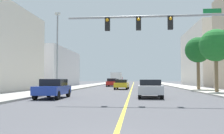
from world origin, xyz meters
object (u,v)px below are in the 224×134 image
(car_silver, at_px, (150,88))
(car_blue, at_px, (53,88))
(car_red, at_px, (112,82))
(delivery_truck, at_px, (117,78))
(palm_mid, at_px, (216,46))
(palm_far, at_px, (198,50))
(street_lamp, at_px, (57,48))
(traffic_signal_mast, at_px, (183,30))
(car_white, at_px, (115,82))
(car_yellow, at_px, (122,84))

(car_silver, bearing_deg, car_blue, -166.68)
(car_red, distance_m, delivery_truck, 14.87)
(palm_mid, relative_size, palm_far, 0.96)
(car_red, xyz_separation_m, car_blue, (-1.85, -27.29, -0.04))
(car_blue, bearing_deg, palm_far, -136.83)
(car_blue, bearing_deg, palm_mid, -153.53)
(street_lamp, xyz_separation_m, car_blue, (1.98, -6.78, -4.01))
(street_lamp, distance_m, palm_far, 17.54)
(traffic_signal_mast, xyz_separation_m, car_silver, (-1.79, 4.04, -3.75))
(traffic_signal_mast, xyz_separation_m, car_white, (-7.34, 35.81, -3.73))
(car_white, distance_m, delivery_truck, 8.92)
(palm_mid, bearing_deg, car_red, 122.06)
(palm_mid, relative_size, delivery_truck, 0.76)
(street_lamp, bearing_deg, car_blue, -73.75)
(traffic_signal_mast, xyz_separation_m, delivery_truck, (-7.53, 44.69, -2.89))
(delivery_truck, bearing_deg, car_yellow, -83.95)
(street_lamp, bearing_deg, palm_mid, 1.82)
(palm_mid, distance_m, palm_far, 6.25)
(car_blue, bearing_deg, car_yellow, -105.78)
(palm_far, bearing_deg, car_blue, -136.37)
(car_yellow, height_order, delivery_truck, delivery_truck)
(street_lamp, relative_size, palm_mid, 1.32)
(car_red, bearing_deg, car_silver, -77.97)
(car_silver, bearing_deg, traffic_signal_mast, -64.12)
(street_lamp, distance_m, car_blue, 8.12)
(car_silver, relative_size, car_red, 1.05)
(car_yellow, distance_m, delivery_truck, 26.42)
(traffic_signal_mast, distance_m, car_red, 30.95)
(street_lamp, relative_size, car_white, 1.88)
(traffic_signal_mast, distance_m, car_blue, 10.23)
(car_silver, distance_m, car_red, 26.40)
(traffic_signal_mast, relative_size, street_lamp, 1.37)
(delivery_truck, bearing_deg, traffic_signal_mast, -80.24)
(street_lamp, xyz_separation_m, car_white, (3.82, 26.47, -4.00))
(car_red, bearing_deg, car_white, 89.97)
(traffic_signal_mast, bearing_deg, street_lamp, 140.08)
(street_lamp, height_order, palm_mid, street_lamp)
(palm_far, height_order, delivery_truck, palm_far)
(palm_far, bearing_deg, street_lamp, -157.33)
(car_silver, height_order, car_red, car_red)
(palm_mid, xyz_separation_m, car_red, (-12.52, 19.99, -4.03))
(palm_far, height_order, car_white, palm_far)
(car_white, height_order, delivery_truck, delivery_truck)
(traffic_signal_mast, bearing_deg, palm_mid, 62.21)
(car_white, bearing_deg, car_yellow, -80.36)
(delivery_truck, bearing_deg, palm_far, -66.11)
(palm_far, xyz_separation_m, car_white, (-12.36, 19.71, -4.34))
(car_red, height_order, delivery_truck, delivery_truck)
(palm_mid, xyz_separation_m, car_yellow, (-10.03, 8.57, -4.10))
(car_yellow, xyz_separation_m, delivery_truck, (-2.69, 26.26, 0.87))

